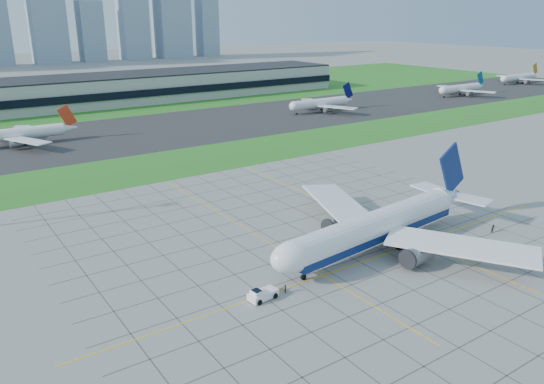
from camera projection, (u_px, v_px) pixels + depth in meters
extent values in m
plane|color=gray|center=(354.00, 259.00, 110.06)|extent=(1400.00, 1400.00, 0.00)
cube|color=#2D7120|center=(173.00, 163.00, 180.38)|extent=(700.00, 35.00, 0.04)
cube|color=#383838|center=(118.00, 135.00, 223.36)|extent=(700.00, 75.00, 0.04)
cube|color=#2D7120|center=(54.00, 101.00, 309.32)|extent=(700.00, 145.00, 0.04)
cube|color=#474744|center=(110.00, 307.00, 92.12)|extent=(0.18, 130.00, 0.02)
cube|color=#474744|center=(153.00, 294.00, 96.41)|extent=(0.18, 130.00, 0.02)
cube|color=#474744|center=(193.00, 282.00, 100.70)|extent=(0.18, 130.00, 0.02)
cube|color=#474744|center=(230.00, 271.00, 104.99)|extent=(0.18, 130.00, 0.02)
cube|color=#474744|center=(263.00, 261.00, 109.28)|extent=(0.18, 130.00, 0.02)
cube|color=#474744|center=(294.00, 251.00, 113.57)|extent=(0.18, 130.00, 0.02)
cube|color=#474744|center=(323.00, 243.00, 117.86)|extent=(0.18, 130.00, 0.02)
cube|color=#474744|center=(350.00, 235.00, 122.16)|extent=(0.18, 130.00, 0.02)
cube|color=#474744|center=(375.00, 227.00, 126.45)|extent=(0.18, 130.00, 0.02)
cube|color=#474744|center=(398.00, 220.00, 130.74)|extent=(0.18, 130.00, 0.02)
cube|color=#474744|center=(420.00, 214.00, 135.03)|extent=(0.18, 130.00, 0.02)
cube|color=#474744|center=(440.00, 207.00, 139.32)|extent=(0.18, 130.00, 0.02)
cube|color=#474744|center=(460.00, 202.00, 143.61)|extent=(0.18, 130.00, 0.02)
cube|color=#474744|center=(538.00, 356.00, 78.79)|extent=(110.00, 0.18, 0.02)
cube|color=#474744|center=(490.00, 331.00, 85.04)|extent=(110.00, 0.18, 0.02)
cube|color=#474744|center=(449.00, 309.00, 91.30)|extent=(110.00, 0.18, 0.02)
cube|color=#474744|center=(413.00, 290.00, 97.55)|extent=(110.00, 0.18, 0.02)
cube|color=#474744|center=(382.00, 274.00, 103.80)|extent=(110.00, 0.18, 0.02)
cube|color=#474744|center=(354.00, 259.00, 110.05)|extent=(110.00, 0.18, 0.02)
cube|color=#474744|center=(329.00, 246.00, 116.30)|extent=(110.00, 0.18, 0.02)
cube|color=#474744|center=(306.00, 234.00, 122.55)|extent=(110.00, 0.18, 0.02)
cube|color=#474744|center=(286.00, 223.00, 128.81)|extent=(110.00, 0.18, 0.02)
cube|color=#474744|center=(268.00, 214.00, 135.06)|extent=(110.00, 0.18, 0.02)
cube|color=#474744|center=(251.00, 205.00, 141.31)|extent=(110.00, 0.18, 0.02)
cube|color=#474744|center=(236.00, 197.00, 147.56)|extent=(110.00, 0.18, 0.02)
cube|color=#474744|center=(222.00, 189.00, 153.81)|extent=(110.00, 0.18, 0.02)
cube|color=#474744|center=(209.00, 182.00, 160.06)|extent=(110.00, 0.18, 0.02)
cube|color=yellow|center=(360.00, 262.00, 108.49)|extent=(120.00, 0.25, 0.03)
cube|color=yellow|center=(261.00, 238.00, 120.31)|extent=(0.25, 100.00, 0.03)
cube|color=yellow|center=(352.00, 213.00, 135.33)|extent=(0.25, 100.00, 0.03)
cube|color=#B7B7B2|center=(135.00, 88.00, 308.86)|extent=(260.00, 42.00, 15.00)
cube|color=black|center=(149.00, 93.00, 292.22)|extent=(260.00, 1.00, 4.00)
cube|color=black|center=(134.00, 74.00, 306.34)|extent=(260.00, 42.00, 0.80)
cube|color=#849AAD|center=(91.00, 31.00, 561.79)|extent=(24.00, 21.60, 62.00)
cube|color=#849AAD|center=(171.00, 22.00, 608.82)|extent=(36.00, 32.40, 80.00)
cube|color=#849AAD|center=(207.00, 10.00, 629.51)|extent=(22.00, 19.80, 105.00)
cylinder|color=white|center=(376.00, 225.00, 112.55)|extent=(47.75, 10.97, 6.18)
cube|color=navy|center=(375.00, 233.00, 113.17)|extent=(47.70, 10.56, 1.65)
ellipsoid|color=white|center=(294.00, 256.00, 98.03)|extent=(10.46, 7.15, 6.18)
cube|color=black|center=(285.00, 257.00, 96.47)|extent=(2.59, 3.51, 0.62)
cone|color=white|center=(448.00, 196.00, 129.19)|extent=(8.79, 6.68, 5.87)
cube|color=navy|center=(452.00, 169.00, 127.30)|extent=(11.22, 1.66, 13.14)
cube|color=white|center=(338.00, 203.00, 128.57)|extent=(18.64, 30.26, 1.00)
cube|color=white|center=(461.00, 246.00, 104.76)|extent=(23.10, 29.39, 1.00)
cylinder|color=slate|center=(338.00, 224.00, 121.35)|extent=(7.06, 4.57, 3.91)
cylinder|color=slate|center=(418.00, 255.00, 105.72)|extent=(7.06, 4.57, 3.91)
cylinder|color=gray|center=(303.00, 273.00, 101.02)|extent=(0.41, 0.41, 2.68)
cylinder|color=black|center=(303.00, 277.00, 101.26)|extent=(1.18, 0.63, 1.13)
cylinder|color=black|center=(378.00, 236.00, 119.71)|extent=(1.46, 1.37, 1.34)
cylinder|color=black|center=(402.00, 245.00, 114.95)|extent=(1.46, 1.37, 1.34)
cube|color=white|center=(263.00, 295.00, 94.40)|extent=(5.68, 3.08, 1.27)
cube|color=white|center=(257.00, 293.00, 93.22)|extent=(1.83, 2.15, 1.00)
cube|color=black|center=(257.00, 292.00, 93.16)|extent=(1.63, 1.95, 0.64)
cube|color=gray|center=(280.00, 289.00, 96.88)|extent=(2.73, 0.44, 0.16)
cylinder|color=black|center=(251.00, 297.00, 94.24)|extent=(1.04, 0.55, 1.00)
cylinder|color=black|center=(259.00, 302.00, 92.54)|extent=(1.04, 0.55, 1.00)
cylinder|color=black|center=(267.00, 291.00, 96.47)|extent=(1.04, 0.55, 1.00)
cylinder|color=black|center=(275.00, 296.00, 94.76)|extent=(1.04, 0.55, 1.00)
imported|color=black|center=(285.00, 289.00, 96.37)|extent=(0.69, 0.75, 1.73)
imported|color=black|center=(493.00, 229.00, 123.12)|extent=(1.01, 0.82, 1.94)
cylinder|color=white|center=(15.00, 134.00, 203.71)|extent=(36.24, 4.80, 4.80)
cube|color=red|center=(67.00, 116.00, 212.92)|extent=(7.46, 0.40, 9.15)
cube|color=white|center=(17.00, 130.00, 213.91)|extent=(13.89, 20.66, 0.40)
cube|color=white|center=(28.00, 141.00, 196.72)|extent=(13.89, 20.66, 0.40)
cylinder|color=black|center=(23.00, 142.00, 208.33)|extent=(1.00, 1.00, 1.00)
cylinder|color=black|center=(26.00, 144.00, 204.89)|extent=(1.00, 1.00, 1.00)
cylinder|color=white|center=(320.00, 103.00, 274.70)|extent=(34.17, 4.80, 4.80)
cube|color=#07084C|center=(348.00, 91.00, 283.29)|extent=(7.46, 0.40, 9.15)
cube|color=white|center=(310.00, 102.00, 284.82)|extent=(13.89, 20.66, 0.40)
cube|color=white|center=(338.00, 107.00, 267.63)|extent=(13.89, 20.66, 0.40)
cylinder|color=black|center=(321.00, 110.00, 279.22)|extent=(1.00, 1.00, 1.00)
cylinder|color=black|center=(327.00, 111.00, 275.78)|extent=(1.00, 1.00, 1.00)
cylinder|color=white|center=(461.00, 88.00, 329.50)|extent=(34.15, 4.80, 4.80)
cube|color=navy|center=(480.00, 78.00, 338.09)|extent=(7.46, 0.40, 9.15)
cube|color=white|center=(448.00, 87.00, 339.63)|extent=(13.89, 20.66, 0.40)
cube|color=white|center=(478.00, 91.00, 322.43)|extent=(13.89, 20.66, 0.40)
cylinder|color=black|center=(460.00, 94.00, 334.02)|extent=(1.00, 1.00, 1.00)
cylinder|color=black|center=(466.00, 95.00, 330.58)|extent=(1.00, 1.00, 1.00)
cylinder|color=white|center=(519.00, 77.00, 387.20)|extent=(36.54, 4.80, 4.80)
cube|color=#A06F0E|center=(535.00, 69.00, 396.50)|extent=(7.46, 0.40, 9.15)
cube|color=white|center=(507.00, 77.00, 397.42)|extent=(13.89, 20.66, 0.40)
cube|color=white|center=(535.00, 80.00, 380.22)|extent=(13.89, 20.66, 0.40)
cylinder|color=black|center=(517.00, 82.00, 391.83)|extent=(1.00, 1.00, 1.00)
cylinder|color=black|center=(523.00, 83.00, 388.39)|extent=(1.00, 1.00, 1.00)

